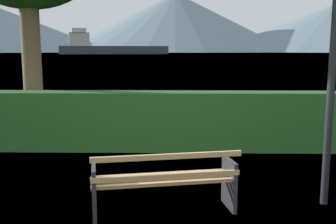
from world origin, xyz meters
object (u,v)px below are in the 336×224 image
(cargo_ship_large, at_px, (106,47))
(sailboat_mid, at_px, (66,53))
(park_bench, at_px, (164,182))
(lamp_post, at_px, (336,16))

(cargo_ship_large, height_order, sailboat_mid, cargo_ship_large)
(park_bench, relative_size, lamp_post, 0.52)
(park_bench, distance_m, lamp_post, 3.09)
(lamp_post, bearing_deg, sailboat_mid, 106.23)
(park_bench, distance_m, cargo_ship_large, 230.55)
(sailboat_mid, bearing_deg, lamp_post, -73.77)
(park_bench, xyz_separation_m, sailboat_mid, (-70.95, 251.79, 0.17))
(park_bench, relative_size, cargo_ship_large, 0.03)
(lamp_post, height_order, cargo_ship_large, cargo_ship_large)
(park_bench, height_order, lamp_post, lamp_post)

